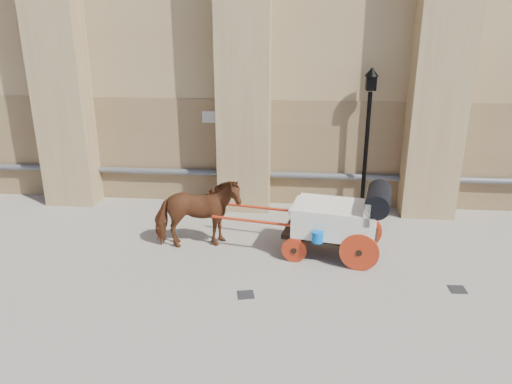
# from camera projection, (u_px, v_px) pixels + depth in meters

# --- Properties ---
(ground) EXTENTS (90.00, 90.00, 0.00)m
(ground) POSITION_uv_depth(u_px,v_px,m) (271.00, 269.00, 10.78)
(ground) COLOR gray
(ground) RESTS_ON ground
(horse) EXTENTS (2.14, 1.35, 1.68)m
(horse) POSITION_uv_depth(u_px,v_px,m) (197.00, 214.00, 11.53)
(horse) COLOR brown
(horse) RESTS_ON ground
(carriage) EXTENTS (4.05, 1.75, 1.72)m
(carriage) POSITION_uv_depth(u_px,v_px,m) (341.00, 218.00, 11.07)
(carriage) COLOR black
(carriage) RESTS_ON ground
(street_lamp) EXTENTS (0.37, 0.37, 3.93)m
(street_lamp) POSITION_uv_depth(u_px,v_px,m) (367.00, 138.00, 13.22)
(street_lamp) COLOR black
(street_lamp) RESTS_ON ground
(drain_grate_near) EXTENTS (0.38, 0.38, 0.01)m
(drain_grate_near) POSITION_uv_depth(u_px,v_px,m) (246.00, 295.00, 9.79)
(drain_grate_near) COLOR black
(drain_grate_near) RESTS_ON ground
(drain_grate_far) EXTENTS (0.33, 0.33, 0.01)m
(drain_grate_far) POSITION_uv_depth(u_px,v_px,m) (457.00, 289.00, 9.97)
(drain_grate_far) COLOR black
(drain_grate_far) RESTS_ON ground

